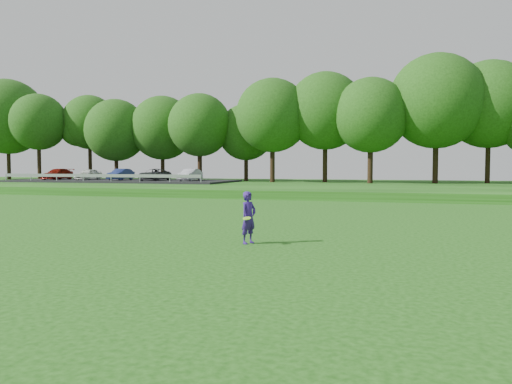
# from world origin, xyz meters

# --- Properties ---
(ground) EXTENTS (140.00, 140.00, 0.00)m
(ground) POSITION_xyz_m (0.00, 0.00, 0.00)
(ground) COLOR #17450D
(ground) RESTS_ON ground
(berm) EXTENTS (130.00, 30.00, 0.60)m
(berm) POSITION_xyz_m (0.00, 34.00, 0.30)
(berm) COLOR #17450D
(berm) RESTS_ON ground
(walking_path) EXTENTS (130.00, 1.60, 0.04)m
(walking_path) POSITION_xyz_m (0.00, 20.00, 0.02)
(walking_path) COLOR gray
(walking_path) RESTS_ON ground
(treeline) EXTENTS (104.00, 7.00, 15.00)m
(treeline) POSITION_xyz_m (0.00, 38.00, 8.10)
(treeline) COLOR #1A410F
(treeline) RESTS_ON berm
(parking_lot) EXTENTS (24.00, 9.00, 1.38)m
(parking_lot) POSITION_xyz_m (-24.06, 32.81, 1.03)
(parking_lot) COLOR black
(parking_lot) RESTS_ON berm
(woman) EXTENTS (0.56, 0.77, 1.53)m
(woman) POSITION_xyz_m (0.68, 0.62, 0.77)
(woman) COLOR navy
(woman) RESTS_ON ground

